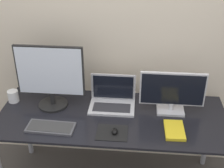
% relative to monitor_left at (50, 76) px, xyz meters
% --- Properties ---
extents(wall_back, '(7.00, 0.05, 2.50)m').
position_rel_monitor_left_xyz_m(wall_back, '(0.50, 0.33, 0.26)').
color(wall_back, beige).
rests_on(wall_back, ground_plane).
extents(desk, '(1.79, 0.73, 0.72)m').
position_rel_monitor_left_xyz_m(desk, '(0.50, -0.10, -0.35)').
color(desk, black).
rests_on(desk, ground_plane).
extents(monitor_left, '(0.54, 0.24, 0.52)m').
position_rel_monitor_left_xyz_m(monitor_left, '(0.00, 0.00, 0.00)').
color(monitor_left, black).
rests_on(monitor_left, desk).
extents(monitor_right, '(0.50, 0.15, 0.34)m').
position_rel_monitor_left_xyz_m(monitor_right, '(0.95, 0.00, -0.09)').
color(monitor_right, silver).
rests_on(monitor_right, desk).
extents(laptop, '(0.37, 0.24, 0.25)m').
position_rel_monitor_left_xyz_m(laptop, '(0.48, 0.05, -0.21)').
color(laptop, silver).
rests_on(laptop, desk).
extents(keyboard, '(0.36, 0.17, 0.02)m').
position_rel_monitor_left_xyz_m(keyboard, '(0.06, -0.31, -0.26)').
color(keyboard, '#4C4C51').
rests_on(keyboard, desk).
extents(mousepad, '(0.22, 0.19, 0.00)m').
position_rel_monitor_left_xyz_m(mousepad, '(0.52, -0.32, -0.27)').
color(mousepad, black).
rests_on(mousepad, desk).
extents(mouse, '(0.04, 0.07, 0.03)m').
position_rel_monitor_left_xyz_m(mouse, '(0.54, -0.32, -0.25)').
color(mouse, black).
rests_on(mouse, mousepad).
extents(book, '(0.15, 0.23, 0.02)m').
position_rel_monitor_left_xyz_m(book, '(0.96, -0.26, -0.26)').
color(book, yellow).
rests_on(book, desk).
extents(mug, '(0.09, 0.09, 0.10)m').
position_rel_monitor_left_xyz_m(mug, '(-0.35, 0.03, -0.22)').
color(mug, white).
rests_on(mug, desk).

